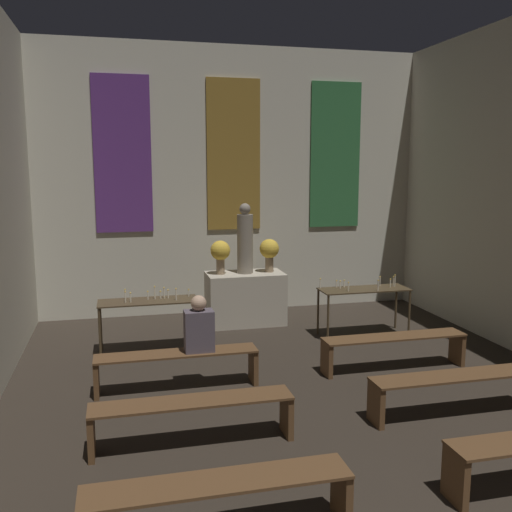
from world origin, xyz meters
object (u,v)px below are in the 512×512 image
Objects in this scene: statue at (245,241)px; candle_rack_right at (364,294)px; pew_third_right at (457,386)px; pew_back_left at (177,362)px; flower_vase_left at (220,252)px; pew_back_right at (394,345)px; flower_vase_right at (269,251)px; candle_rack_left at (148,306)px; pew_third_left at (193,412)px; altar at (245,298)px; person_seated at (199,327)px; pew_second_left at (219,497)px.

statue is 0.83× the size of candle_rack_right.
pew_third_right is 1.00× the size of pew_back_left.
flower_vase_left is 3.43m from pew_back_right.
flower_vase_left is 0.87m from flower_vase_right.
candle_rack_left is 0.73× the size of pew_third_right.
pew_third_left is at bearing -90.00° from pew_back_left.
statue is 3.27m from pew_back_left.
altar is 1.89× the size of person_seated.
altar is 1.01m from statue.
altar is 0.67× the size of pew_third_left.
statue is (0.00, 0.00, 1.01)m from altar.
person_seated reaches higher than candle_rack_right.
flower_vase_left is 0.40× the size of candle_rack_right.
statue is 2.08× the size of flower_vase_left.
candle_rack_left is at bearing 136.17° from pew_third_right.
flower_vase_right is 3.04m from pew_back_right.
flower_vase_left is 0.29× the size of pew_second_left.
pew_third_right is 2.83× the size of person_seated.
statue is at bearing 0.00° from altar.
statue is 2.20m from candle_rack_right.
candle_rack_left is 1.67m from person_seated.
candle_rack_left is at bearing -146.78° from altar.
flower_vase_left is at bearing 41.19° from candle_rack_left.
pew_second_left is at bearing -90.00° from pew_third_left.
candle_rack_right is at bearing -33.15° from statue.
candle_rack_left is 1.63m from pew_back_left.
person_seated is (-1.62, -2.70, -0.50)m from flower_vase_right.
candle_rack_left is 3.09m from pew_third_left.
flower_vase_left is at bearing 69.07° from pew_back_left.
altar is 0.67× the size of pew_back_left.
person_seated reaches higher than pew_third_right.
altar is at bearing 0.00° from flower_vase_left.
flower_vase_left is at bearing 180.00° from altar.
flower_vase_left is at bearing 180.00° from statue.
candle_rack_left is 3.57m from pew_back_right.
altar is 2.07m from candle_rack_left.
person_seated reaches higher than pew_back_left.
pew_back_left is at bearing -118.49° from statue.
pew_second_left is (-3.19, -4.54, -0.35)m from candle_rack_right.
person_seated is at bearing -113.72° from altar.
altar reaches higher than pew_third_right.
pew_second_left is 1.48m from pew_third_left.
pew_third_right and pew_back_left have the same top height.
pew_third_left is (-1.90, -4.19, -0.94)m from flower_vase_right.
pew_second_left is 2.83× the size of person_seated.
pew_back_left is at bearing 180.00° from pew_back_right.
candle_rack_right reaches higher than pew_back_right.
flower_vase_right is 4.69m from pew_third_left.
altar is 2.97m from person_seated.
pew_back_left is 2.93m from pew_back_right.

